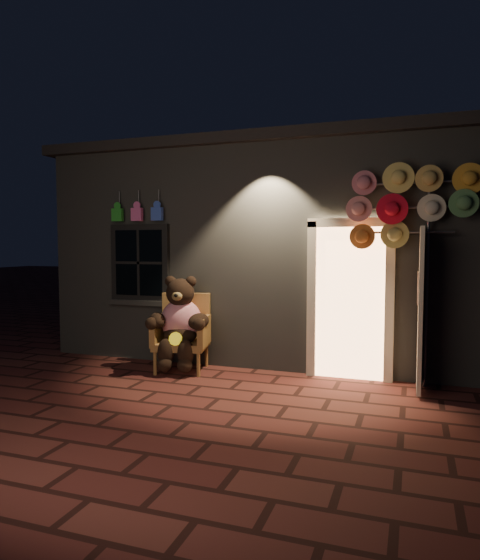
% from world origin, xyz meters
% --- Properties ---
extents(ground, '(60.00, 60.00, 0.00)m').
position_xyz_m(ground, '(0.00, 0.00, 0.00)').
color(ground, '#562620').
rests_on(ground, ground).
extents(shop_building, '(7.30, 5.95, 3.51)m').
position_xyz_m(shop_building, '(0.00, 3.99, 1.74)').
color(shop_building, slate).
rests_on(shop_building, ground).
extents(wicker_armchair, '(0.88, 0.82, 1.11)m').
position_xyz_m(wicker_armchair, '(-1.02, 1.15, 0.55)').
color(wicker_armchair, olive).
rests_on(wicker_armchair, ground).
extents(teddy_bear, '(0.94, 0.82, 1.32)m').
position_xyz_m(teddy_bear, '(-1.00, 1.01, 0.72)').
color(teddy_bear, red).
rests_on(teddy_bear, ground).
extents(hat_rack, '(1.61, 0.22, 2.85)m').
position_xyz_m(hat_rack, '(2.05, 1.28, 2.34)').
color(hat_rack, '#59595E').
rests_on(hat_rack, ground).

